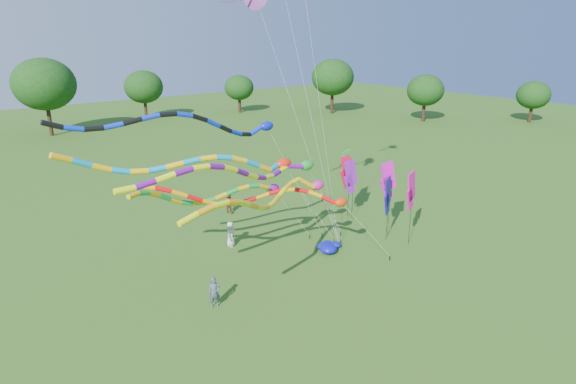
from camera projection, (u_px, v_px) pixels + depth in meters
ground at (357, 283)px, 25.18m from camera, size 160.00×160.00×0.00m
tree_ring at (328, 174)px, 26.36m from camera, size 118.23×116.17×9.34m
tube_kite_red at (272, 198)px, 24.37m from camera, size 12.44×4.35×6.49m
tube_kite_orange at (279, 195)px, 21.98m from camera, size 12.95×5.51×7.26m
tube_kite_purple at (255, 171)px, 23.30m from camera, size 14.74×3.09×7.84m
tube_kite_blue at (202, 125)px, 22.65m from camera, size 15.17×1.38×9.82m
tube_kite_cyan at (215, 164)px, 23.53m from camera, size 14.84×1.67×8.35m
tube_kite_green at (230, 192)px, 24.88m from camera, size 11.74×1.79×6.43m
banner_pole_magenta_a at (411, 191)px, 28.68m from camera, size 1.15×0.34×4.77m
banner_pole_blue_a at (388, 196)px, 29.42m from camera, size 1.10×0.52×4.25m
banner_pole_violet at (350, 177)px, 33.08m from camera, size 1.15×0.35×4.32m
banner_pole_red at (346, 172)px, 33.25m from camera, size 1.16×0.23×4.62m
banner_pole_magenta_b at (388, 181)px, 30.00m from camera, size 1.11×0.49×4.99m
banner_pole_green at (347, 167)px, 33.72m from camera, size 1.16×0.13×4.82m
blue_nylon_heap at (335, 246)px, 29.04m from camera, size 1.69×1.73×0.56m
person_a at (231, 234)px, 29.39m from camera, size 0.92×0.86×1.58m
person_b at (214, 292)px, 22.78m from camera, size 0.66×0.55×1.55m
person_c at (229, 202)px, 34.94m from camera, size 0.81×0.92×1.58m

